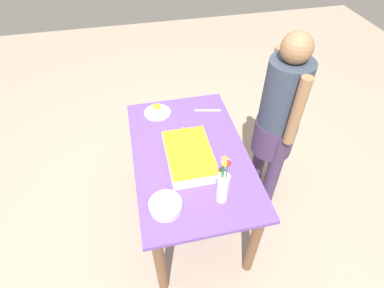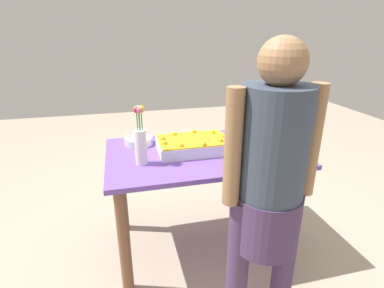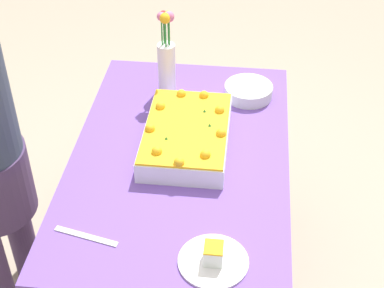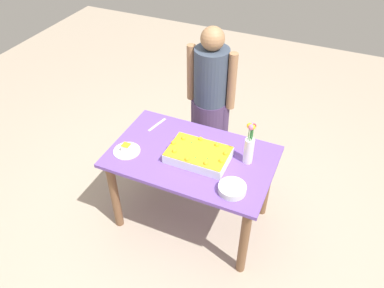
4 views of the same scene
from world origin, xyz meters
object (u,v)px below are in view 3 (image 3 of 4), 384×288
object	(u,v)px
fruit_bowl	(248,91)
flower_vase	(166,58)
serving_plate_with_slice	(213,258)
cake_knife	(86,236)
sheet_cake	(187,135)

from	to	relation	value
fruit_bowl	flower_vase	bearing A→B (deg)	-91.10
serving_plate_with_slice	cake_knife	xyz separation A→B (m)	(-0.06, -0.40, -0.01)
cake_knife	fruit_bowl	world-z (taller)	fruit_bowl
serving_plate_with_slice	fruit_bowl	world-z (taller)	serving_plate_with_slice
flower_vase	fruit_bowl	size ratio (longest dim) A/B	1.82
sheet_cake	serving_plate_with_slice	bearing A→B (deg)	14.67
serving_plate_with_slice	fruit_bowl	distance (m)	0.89
flower_vase	fruit_bowl	world-z (taller)	flower_vase
flower_vase	fruit_bowl	distance (m)	0.36
serving_plate_with_slice	fruit_bowl	bearing A→B (deg)	175.45
fruit_bowl	cake_knife	bearing A→B (deg)	-29.34
serving_plate_with_slice	cake_knife	world-z (taller)	serving_plate_with_slice
sheet_cake	fruit_bowl	world-z (taller)	sheet_cake
cake_knife	fruit_bowl	xyz separation A→B (m)	(-0.83, 0.47, 0.02)
serving_plate_with_slice	fruit_bowl	xyz separation A→B (m)	(-0.89, 0.07, 0.01)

